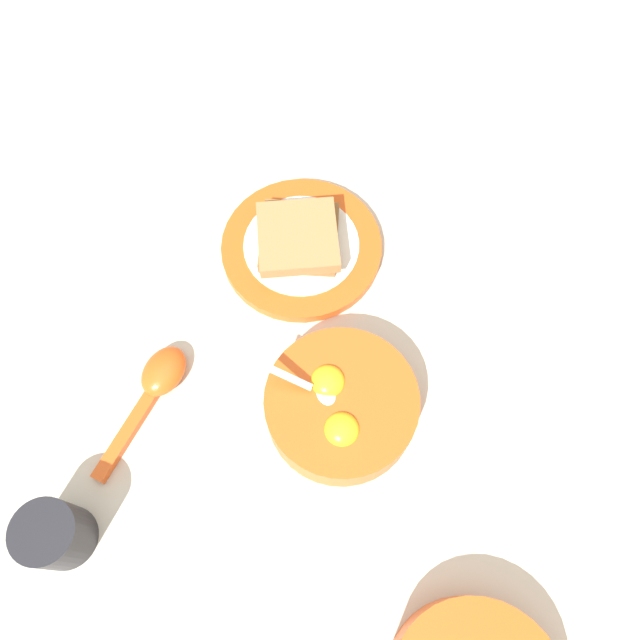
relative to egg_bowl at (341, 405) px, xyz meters
The scene contains 6 objects.
ground_plane 0.12m from the egg_bowl, 76.56° to the right, with size 3.00×3.00×0.00m, color beige.
egg_bowl is the anchor object (origin of this frame).
toast_plate 0.21m from the egg_bowl, 166.73° to the left, with size 0.19×0.19×0.02m.
toast_sandwich 0.21m from the egg_bowl, 167.51° to the left, with size 0.13×0.13×0.03m.
soup_spoon 0.20m from the egg_bowl, 123.64° to the right, with size 0.12×0.14×0.03m.
drinking_cup 0.30m from the egg_bowl, 90.37° to the right, with size 0.06×0.06×0.07m.
Camera 1 is at (0.13, 0.02, 0.66)m, focal length 35.00 mm.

